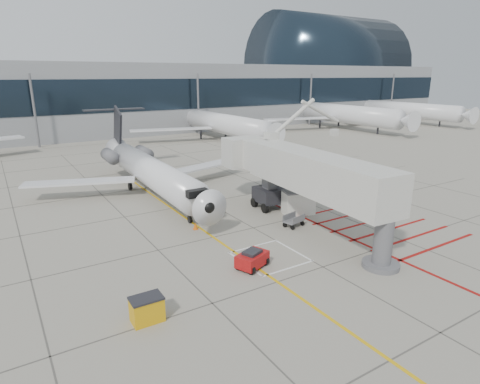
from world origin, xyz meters
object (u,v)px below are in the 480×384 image
jet_bridge (315,181)px  pushback_tug (252,259)px  spill_bin (147,309)px  regional_jet (158,161)px

jet_bridge → pushback_tug: size_ratio=9.74×
jet_bridge → pushback_tug: 8.63m
pushback_tug → spill_bin: size_ratio=1.36×
pushback_tug → spill_bin: bearing=173.7°
pushback_tug → spill_bin: (-7.62, -2.06, 0.06)m
regional_jet → spill_bin: (-7.84, -18.51, -3.31)m
regional_jet → jet_bridge: (7.24, -13.83, 0.08)m
pushback_tug → spill_bin: 7.89m
jet_bridge → spill_bin: jet_bridge is taller
regional_jet → jet_bridge: jet_bridge is taller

